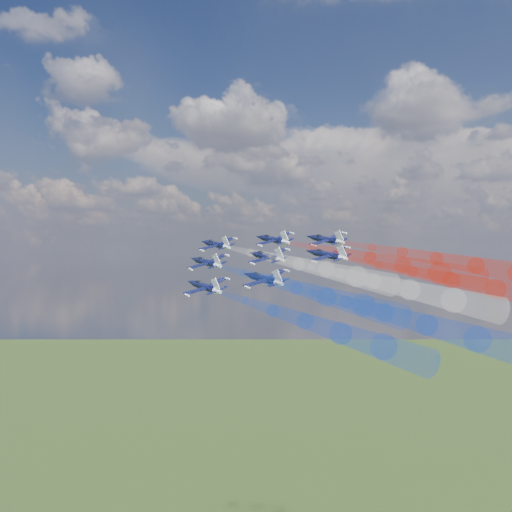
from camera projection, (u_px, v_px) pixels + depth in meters
The scene contains 16 objects.
jet_lead at pixel (217, 245), 150.66m from camera, with size 10.66×13.33×3.55m, color black, non-canonical shape.
trail_lead at pixel (298, 263), 126.01m from camera, with size 4.44×51.02×4.44m, color white, non-canonical shape.
jet_inner_left at pixel (207, 262), 137.60m from camera, with size 10.66×13.33×3.55m, color black, non-canonical shape.
trail_inner_left at pixel (296, 287), 112.94m from camera, with size 4.44×51.02×4.44m, color blue, non-canonical shape.
jet_inner_right at pixel (273, 240), 146.20m from camera, with size 10.66×13.33×3.55m, color black, non-canonical shape.
trail_inner_right at pixel (370, 258), 121.55m from camera, with size 4.44×51.02×4.44m, color red, non-canonical shape.
jet_outer_left at pixel (205, 287), 125.06m from camera, with size 10.66×13.33×3.55m, color black, non-canonical shape.
trail_outer_left at pixel (305, 321), 100.41m from camera, with size 4.44×51.02×4.44m, color blue, non-canonical shape.
jet_center_third at pixel (267, 257), 133.83m from camera, with size 10.66×13.33×3.55m, color black, non-canonical shape.
trail_center_third at pixel (373, 281), 109.17m from camera, with size 4.44×51.02×4.44m, color white, non-canonical shape.
jet_outer_right at pixel (326, 240), 142.22m from camera, with size 10.66×13.33×3.55m, color black, non-canonical shape.
trail_outer_right at pixel (437, 259), 117.57m from camera, with size 4.44×51.02×4.44m, color red, non-canonical shape.
jet_rear_left at pixel (264, 279), 120.56m from camera, with size 10.66×13.33×3.55m, color black, non-canonical shape.
trail_rear_left at pixel (384, 313), 95.91m from camera, with size 4.44×51.02×4.44m, color blue, non-canonical shape.
jet_rear_right at pixel (328, 255), 129.82m from camera, with size 10.66×13.33×3.55m, color black, non-canonical shape.
trail_rear_right at pixel (452, 280), 105.16m from camera, with size 4.44×51.02×4.44m, color red, non-canonical shape.
Camera 1 is at (81.42, -120.44, 141.77)m, focal length 41.89 mm.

